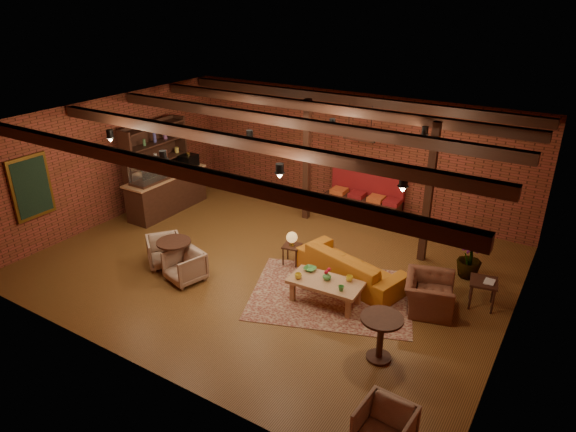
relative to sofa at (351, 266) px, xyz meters
The scene contains 29 objects.
floor 1.88m from the sofa, behind, with size 10.00×10.00×0.00m, color #442A11.
ceiling 3.39m from the sofa, behind, with size 10.00×8.00×0.02m, color black.
wall_back 4.32m from the sofa, 116.15° to the left, with size 10.00×0.02×3.20m, color brown.
wall_front 4.82m from the sofa, 113.01° to the right, with size 10.00×0.02×3.20m, color brown.
wall_left 6.94m from the sofa, behind, with size 0.02×8.00×3.20m, color brown.
wall_right 3.43m from the sofa, ahead, with size 0.02×8.00×3.20m, color brown.
ceiling_beams 3.29m from the sofa, behind, with size 9.80×6.40×0.22m, color black, non-canonical shape.
ceiling_pipe 3.36m from the sofa, 144.27° to the left, with size 0.12×0.12×9.60m, color black.
post_left 3.57m from the sofa, 136.34° to the left, with size 0.16×0.16×3.20m, color black.
post_right 2.33m from the sofa, 60.23° to the left, with size 0.16×0.16×3.20m, color black.
service_counter 5.98m from the sofa, behind, with size 0.80×2.50×1.60m, color black, non-canonical shape.
plant_counter 5.96m from the sofa, behind, with size 0.35×0.39×0.30m, color #337F33.
shelving_hutch 6.43m from the sofa, behind, with size 0.52×2.00×2.40m, color black, non-canonical shape.
chalkboard_menu 7.34m from the sofa, 159.02° to the right, with size 0.08×0.96×1.46m, color black.
banquette 3.48m from the sofa, 110.54° to the left, with size 2.10×0.70×1.00m, color maroon, non-canonical shape.
service_sign 3.66m from the sofa, 113.49° to the left, with size 0.86×0.06×0.30m, color #FE3519.
ceiling_spotlights 3.11m from the sofa, behind, with size 6.40×4.40×0.28m, color black, non-canonical shape.
rug 0.80m from the sofa, 96.36° to the right, with size 3.19×2.44×0.01m, color maroon.
sofa is the anchor object (origin of this frame).
coffee_table 1.03m from the sofa, 94.43° to the right, with size 1.46×0.78×0.74m.
side_table_lamp 1.46m from the sofa, behind, with size 0.44×0.44×0.79m.
round_table_left 3.79m from the sofa, 153.24° to the right, with size 0.73×0.73×0.76m.
armchair_a 4.14m from the sofa, 157.64° to the right, with size 0.72×0.67×0.74m, color #C8B29B.
armchair_b 3.51m from the sofa, 148.29° to the right, with size 0.72×0.67×0.74m, color #C8B29B.
armchair_right 1.74m from the sofa, ahead, with size 1.04×0.67×0.91m, color brown.
side_table_book 2.63m from the sofa, 10.48° to the left, with size 0.60×0.60×0.59m.
round_table_right 2.52m from the sofa, 53.67° to the right, with size 0.71×0.71×0.83m.
armchair_far 4.32m from the sofa, 58.65° to the right, with size 0.70×0.66×0.72m, color #C8B29B.
plant_tall 2.75m from the sofa, 35.50° to the left, with size 1.55×1.55×2.77m, color #4C7F4C.
Camera 1 is at (5.65, -8.41, 5.76)m, focal length 32.00 mm.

